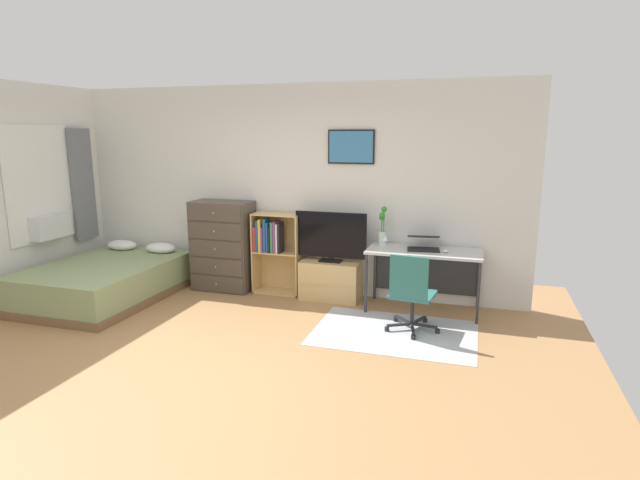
# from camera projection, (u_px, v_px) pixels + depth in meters

# --- Properties ---
(ground_plane) EXTENTS (7.20, 7.20, 0.00)m
(ground_plane) POSITION_uv_depth(u_px,v_px,m) (199.00, 363.00, 4.70)
(ground_plane) COLOR #A87A4C
(wall_back_with_posters) EXTENTS (6.12, 0.09, 2.70)m
(wall_back_with_posters) POSITION_uv_depth(u_px,v_px,m) (290.00, 190.00, 6.69)
(wall_back_with_posters) COLOR silver
(wall_back_with_posters) RESTS_ON ground_plane
(area_rug) EXTENTS (1.70, 1.20, 0.01)m
(area_rug) POSITION_uv_depth(u_px,v_px,m) (394.00, 332.00, 5.41)
(area_rug) COLOR #B2B7BC
(area_rug) RESTS_ON ground_plane
(bed) EXTENTS (1.46, 2.04, 0.59)m
(bed) POSITION_uv_depth(u_px,v_px,m) (106.00, 280.00, 6.53)
(bed) COLOR brown
(bed) RESTS_ON ground_plane
(dresser) EXTENTS (0.80, 0.46, 1.20)m
(dresser) POSITION_uv_depth(u_px,v_px,m) (223.00, 246.00, 6.84)
(dresser) COLOR #4C4238
(dresser) RESTS_ON ground_plane
(bookshelf) EXTENTS (0.63, 0.30, 1.06)m
(bookshelf) POSITION_uv_depth(u_px,v_px,m) (274.00, 246.00, 6.69)
(bookshelf) COLOR tan
(bookshelf) RESTS_ON ground_plane
(tv_stand) EXTENTS (0.75, 0.41, 0.50)m
(tv_stand) POSITION_uv_depth(u_px,v_px,m) (331.00, 280.00, 6.49)
(tv_stand) COLOR tan
(tv_stand) RESTS_ON ground_plane
(television) EXTENTS (0.92, 0.16, 0.63)m
(television) POSITION_uv_depth(u_px,v_px,m) (331.00, 237.00, 6.35)
(television) COLOR black
(television) RESTS_ON tv_stand
(desk) EXTENTS (1.32, 0.60, 0.74)m
(desk) POSITION_uv_depth(u_px,v_px,m) (425.00, 260.00, 6.06)
(desk) COLOR silver
(desk) RESTS_ON ground_plane
(office_chair) EXTENTS (0.57, 0.58, 0.86)m
(office_chair) POSITION_uv_depth(u_px,v_px,m) (411.00, 291.00, 5.33)
(office_chair) COLOR #232326
(office_chair) RESTS_ON ground_plane
(laptop) EXTENTS (0.42, 0.45, 0.16)m
(laptop) POSITION_uv_depth(u_px,v_px,m) (423.00, 243.00, 6.02)
(laptop) COLOR black
(laptop) RESTS_ON desk
(computer_mouse) EXTENTS (0.06, 0.10, 0.03)m
(computer_mouse) POSITION_uv_depth(u_px,v_px,m) (446.00, 251.00, 5.84)
(computer_mouse) COLOR silver
(computer_mouse) RESTS_ON desk
(bamboo_vase) EXTENTS (0.10, 0.10, 0.47)m
(bamboo_vase) POSITION_uv_depth(u_px,v_px,m) (382.00, 227.00, 6.22)
(bamboo_vase) COLOR silver
(bamboo_vase) RESTS_ON desk
(wine_glass) EXTENTS (0.07, 0.07, 0.18)m
(wine_glass) POSITION_uv_depth(u_px,v_px,m) (385.00, 238.00, 5.97)
(wine_glass) COLOR silver
(wine_glass) RESTS_ON desk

